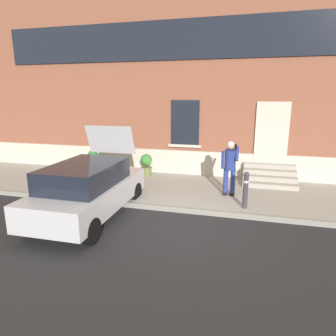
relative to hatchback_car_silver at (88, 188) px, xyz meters
The scene contains 11 objects.
ground_plane 2.73m from the hatchback_car_silver, ahead, with size 80.00×80.00×0.00m, color #232326.
sidewalk 3.89m from the hatchback_car_silver, 46.82° to the left, with size 24.00×3.60×0.15m, color #99968E.
curb_edge 2.87m from the hatchback_car_silver, 19.49° to the left, with size 24.00×0.12×0.15m, color gray.
building_facade 6.58m from the hatchback_car_silver, 63.59° to the left, with size 24.00×1.52×7.50m.
entrance_stoop 6.39m from the hatchback_car_silver, 40.07° to the left, with size 1.82×1.28×0.64m.
hatchback_car_silver is the anchor object (origin of this frame).
bollard_near_person 4.28m from the hatchback_car_silver, 18.17° to the left, with size 0.15×0.15×1.04m.
bollard_far_left 1.36m from the hatchback_car_silver, 80.69° to the left, with size 0.15×0.15×1.04m.
person_on_phone 4.25m from the hatchback_car_silver, 32.61° to the left, with size 0.51×0.51×1.74m.
planter_cream 4.67m from the hatchback_car_silver, 117.06° to the left, with size 0.44×0.44×0.86m.
planter_olive 3.94m from the hatchback_car_silver, 85.72° to the left, with size 0.44×0.44×0.86m.
Camera 1 is at (1.39, -6.80, 3.21)m, focal length 31.89 mm.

